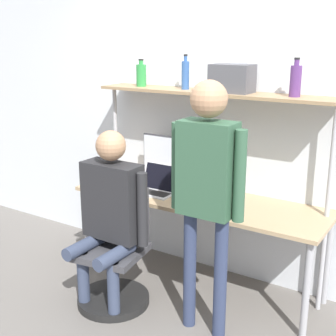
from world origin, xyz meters
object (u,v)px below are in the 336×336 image
object	(u,v)px
monitor	(173,158)
person_standing	(207,177)
laptop	(157,184)
cell_phone	(185,198)
person_seated	(110,206)
bottle_blue	(185,75)
office_chair	(115,268)
storage_box	(232,78)
bottle_green	(141,75)
bottle_purple	(296,80)

from	to	relation	value
monitor	person_standing	world-z (taller)	person_standing
laptop	cell_phone	distance (m)	0.30
person_seated	person_standing	distance (m)	0.83
laptop	bottle_blue	bearing A→B (deg)	56.69
office_chair	bottle_blue	xyz separation A→B (m)	(0.17, 0.75, 1.44)
laptop	office_chair	distance (m)	0.77
person_seated	bottle_blue	bearing A→B (deg)	78.09
monitor	laptop	xyz separation A→B (m)	(-0.03, -0.20, -0.19)
person_standing	storage_box	world-z (taller)	storage_box
monitor	bottle_green	distance (m)	0.76
person_standing	bottle_green	size ratio (longest dim) A/B	7.65
person_seated	bottle_green	bearing A→B (deg)	108.98
bottle_green	storage_box	distance (m)	0.85
person_seated	bottle_green	xyz separation A→B (m)	(-0.27, 0.79, 0.89)
person_seated	cell_phone	bearing A→B (deg)	59.99
bottle_purple	office_chair	bearing A→B (deg)	-145.20
cell_phone	person_seated	distance (m)	0.64
bottle_purple	storage_box	world-z (taller)	bottle_purple
person_seated	storage_box	xyz separation A→B (m)	(0.58, 0.79, 0.90)
bottle_green	storage_box	world-z (taller)	bottle_green
cell_phone	person_seated	xyz separation A→B (m)	(-0.32, -0.55, 0.04)
laptop	bottle_purple	xyz separation A→B (m)	(1.04, 0.21, 0.89)
person_standing	bottle_green	xyz separation A→B (m)	(-1.03, 0.71, 0.57)
cell_phone	bottle_blue	xyz separation A→B (m)	(-0.15, 0.24, 0.95)
person_standing	laptop	bearing A→B (deg)	145.54
storage_box	monitor	bearing A→B (deg)	-178.70
storage_box	bottle_blue	bearing A→B (deg)	180.00
monitor	person_standing	bearing A→B (deg)	-44.75
person_seated	bottle_purple	xyz separation A→B (m)	(1.07, 0.79, 0.91)
cell_phone	storage_box	distance (m)	1.01
bottle_green	bottle_purple	bearing A→B (deg)	0.00
person_standing	bottle_green	bearing A→B (deg)	145.50
monitor	bottle_purple	bearing A→B (deg)	0.67
bottle_purple	person_standing	bearing A→B (deg)	-113.61
office_chair	bottle_green	xyz separation A→B (m)	(-0.27, 0.75, 1.42)
cell_phone	office_chair	size ratio (longest dim) A/B	0.16
monitor	person_standing	size ratio (longest dim) A/B	0.34
monitor	laptop	distance (m)	0.27
bottle_purple	storage_box	xyz separation A→B (m)	(-0.49, 0.00, -0.01)
cell_phone	storage_box	world-z (taller)	storage_box
cell_phone	bottle_green	world-z (taller)	bottle_green
monitor	person_standing	distance (m)	1.00
office_chair	person_seated	size ratio (longest dim) A/B	0.66
office_chair	bottle_green	bearing A→B (deg)	109.54
person_seated	laptop	bearing A→B (deg)	87.07
office_chair	bottle_purple	xyz separation A→B (m)	(1.08, 0.75, 1.44)
laptop	person_seated	xyz separation A→B (m)	(-0.03, -0.58, -0.02)
office_chair	person_standing	bearing A→B (deg)	2.90
bottle_blue	person_seated	bearing A→B (deg)	-101.91
laptop	bottle_purple	world-z (taller)	bottle_purple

